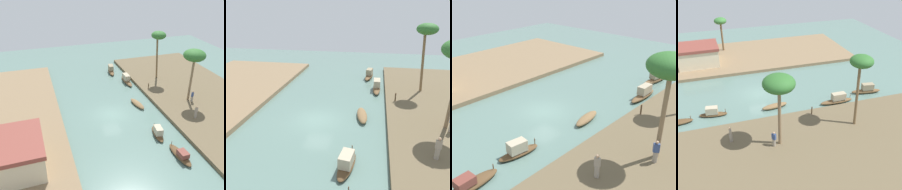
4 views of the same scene
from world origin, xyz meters
TOP-DOWN VIEW (x-y plane):
  - river_water at (0.00, 0.00)m, footprint 66.39×66.39m
  - riverbank_left at (0.00, -14.04)m, footprint 38.30×14.92m
  - riverbank_right at (0.00, 14.04)m, footprint 38.30×14.92m
  - sampan_with_tall_canopy at (9.13, -5.53)m, footprint 4.38×0.93m
  - sampan_downstream_large at (1.22, -4.22)m, footprint 3.41×1.44m
  - sampan_upstream_small at (14.11, -4.36)m, footprint 4.15×1.50m
  - sampan_open_hull at (-6.22, -3.72)m, footprint 3.37×1.40m
  - person_on_near_bank at (-0.84, -11.73)m, footprint 0.45×0.47m
  - person_by_mooring at (-4.77, -9.74)m, footprint 0.36×0.39m
  - mooring_post at (4.81, -7.57)m, footprint 0.14×0.14m
  - palm_tree_left_near at (-0.18, -11.58)m, footprint 2.99×2.99m
  - palm_tree_left_far at (8.57, -10.64)m, footprint 2.37×2.37m
  - palm_tree_right_tall at (-2.76, 17.40)m, footprint 2.18×2.18m
  - riverside_building at (-7.27, 12.10)m, footprint 6.67×5.78m

SIDE VIEW (x-z plane):
  - river_water at x=0.00m, z-range 0.00..0.00m
  - riverbank_left at x=0.00m, z-range 0.00..0.47m
  - riverbank_right at x=0.00m, z-range 0.00..0.47m
  - sampan_downstream_large at x=1.22m, z-range 0.00..0.53m
  - sampan_open_hull at x=-6.22m, z-range -0.15..1.05m
  - sampan_upstream_small at x=14.11m, z-range -0.18..1.20m
  - sampan_with_tall_canopy at x=9.13m, z-range -0.17..1.20m
  - mooring_post at x=4.81m, z-range 0.47..1.41m
  - person_by_mooring at x=-4.77m, z-range 0.37..2.07m
  - person_on_near_bank at x=-0.84m, z-range 0.40..2.07m
  - riverside_building at x=-7.27m, z-range 0.49..3.65m
  - palm_tree_right_tall at x=-2.76m, z-range 2.61..8.66m
  - palm_tree_left_near at x=-0.18m, z-range 3.26..10.78m
  - palm_tree_left_far at x=8.57m, z-range 3.51..11.49m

